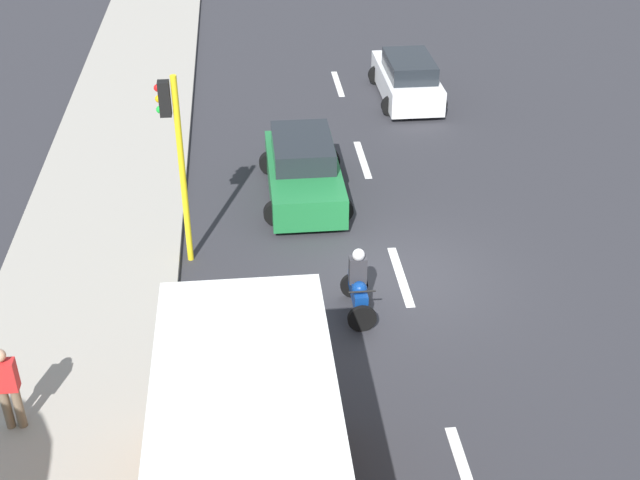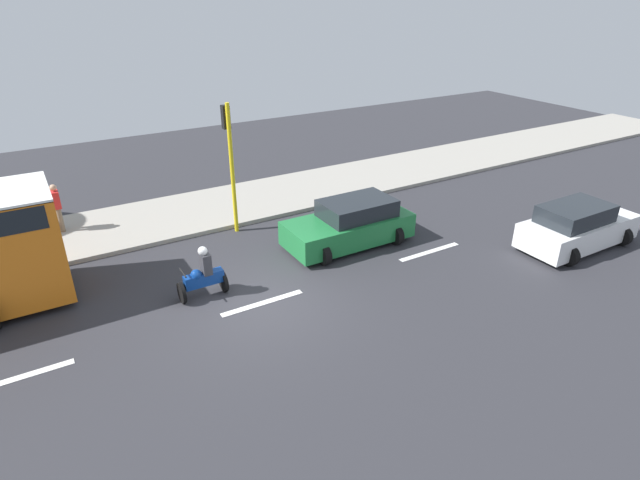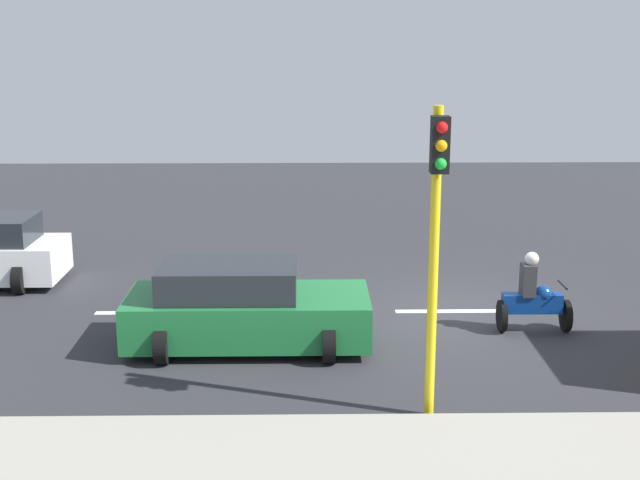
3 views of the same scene
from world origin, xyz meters
name	(u,v)px [view 3 (image 3 of 3)]	position (x,y,z in m)	size (l,w,h in m)	color
ground_plane	(455,314)	(0.00, 0.00, -0.05)	(40.00, 60.00, 0.10)	#2D2D33
lane_stripe_north	(155,313)	(0.00, -6.00, 0.01)	(0.20, 2.40, 0.01)	white
lane_stripe_mid	(455,311)	(0.00, 0.00, 0.01)	(0.20, 2.40, 0.01)	white
car_green	(244,308)	(1.86, -4.09, 0.71)	(2.25, 4.26, 1.52)	#1E7238
motorcycle	(533,298)	(1.16, 1.23, 0.64)	(0.60, 1.30, 1.53)	black
traffic_light_corner	(436,221)	(4.85, -1.20, 2.93)	(0.49, 0.24, 4.50)	yellow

